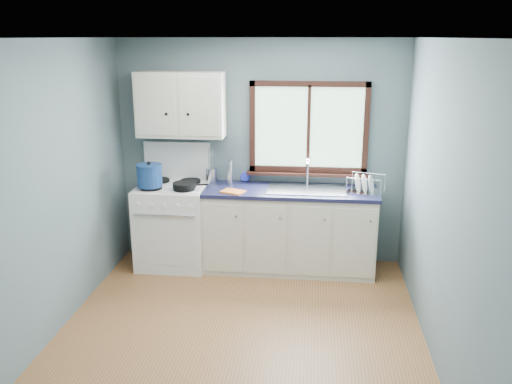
# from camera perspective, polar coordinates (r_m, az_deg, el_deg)

# --- Properties ---
(floor) EXTENTS (3.20, 3.60, 0.02)m
(floor) POSITION_cam_1_polar(r_m,az_deg,el_deg) (4.89, -1.79, -15.00)
(floor) COLOR #915E34
(floor) RESTS_ON ground
(ceiling) EXTENTS (3.20, 3.60, 0.02)m
(ceiling) POSITION_cam_1_polar(r_m,az_deg,el_deg) (4.18, -2.10, 16.04)
(ceiling) COLOR white
(ceiling) RESTS_ON wall_back
(wall_back) EXTENTS (3.20, 0.02, 2.50)m
(wall_back) POSITION_cam_1_polar(r_m,az_deg,el_deg) (6.11, 0.46, 4.17)
(wall_back) COLOR slate
(wall_back) RESTS_ON ground
(wall_front) EXTENTS (3.20, 0.02, 2.50)m
(wall_front) POSITION_cam_1_polar(r_m,az_deg,el_deg) (2.72, -7.44, -11.74)
(wall_front) COLOR slate
(wall_front) RESTS_ON ground
(wall_left) EXTENTS (0.02, 3.60, 2.50)m
(wall_left) POSITION_cam_1_polar(r_m,az_deg,el_deg) (4.86, -21.07, -0.07)
(wall_left) COLOR slate
(wall_left) RESTS_ON ground
(wall_right) EXTENTS (0.02, 3.60, 2.50)m
(wall_right) POSITION_cam_1_polar(r_m,az_deg,el_deg) (4.44, 19.08, -1.33)
(wall_right) COLOR slate
(wall_right) RESTS_ON ground
(gas_range) EXTENTS (0.76, 0.69, 1.36)m
(gas_range) POSITION_cam_1_polar(r_m,az_deg,el_deg) (6.16, -8.71, -3.22)
(gas_range) COLOR white
(gas_range) RESTS_ON floor
(base_cabinets) EXTENTS (1.85, 0.60, 0.88)m
(base_cabinets) POSITION_cam_1_polar(r_m,az_deg,el_deg) (6.02, 3.51, -4.40)
(base_cabinets) COLOR beige
(base_cabinets) RESTS_ON floor
(countertop) EXTENTS (1.89, 0.64, 0.04)m
(countertop) POSITION_cam_1_polar(r_m,az_deg,el_deg) (5.86, 3.59, 0.09)
(countertop) COLOR black
(countertop) RESTS_ON base_cabinets
(sink) EXTENTS (0.84, 0.46, 0.44)m
(sink) POSITION_cam_1_polar(r_m,az_deg,el_deg) (5.87, 5.34, -0.34)
(sink) COLOR silver
(sink) RESTS_ON countertop
(window) EXTENTS (1.36, 0.10, 1.03)m
(window) POSITION_cam_1_polar(r_m,az_deg,el_deg) (6.00, 5.55, 6.07)
(window) COLOR #9EC6A8
(window) RESTS_ON wall_back
(upper_cabinets) EXTENTS (0.95, 0.35, 0.70)m
(upper_cabinets) POSITION_cam_1_polar(r_m,az_deg,el_deg) (5.99, -7.93, 9.10)
(upper_cabinets) COLOR beige
(upper_cabinets) RESTS_ON wall_back
(skillet) EXTENTS (0.39, 0.29, 0.05)m
(skillet) POSITION_cam_1_polar(r_m,az_deg,el_deg) (5.82, -7.52, 0.73)
(skillet) COLOR black
(skillet) RESTS_ON gas_range
(stockpot) EXTENTS (0.34, 0.34, 0.27)m
(stockpot) POSITION_cam_1_polar(r_m,az_deg,el_deg) (5.90, -11.16, 1.75)
(stockpot) COLOR navy
(stockpot) RESTS_ON gas_range
(utensil_crock) EXTENTS (0.17, 0.17, 0.41)m
(utensil_crock) POSITION_cam_1_polar(r_m,az_deg,el_deg) (6.12, -4.73, 1.78)
(utensil_crock) COLOR silver
(utensil_crock) RESTS_ON countertop
(thermos) EXTENTS (0.08, 0.08, 0.27)m
(thermos) POSITION_cam_1_polar(r_m,az_deg,el_deg) (6.03, -2.78, 2.10)
(thermos) COLOR silver
(thermos) RESTS_ON countertop
(soap_bottle) EXTENTS (0.12, 0.12, 0.28)m
(soap_bottle) POSITION_cam_1_polar(r_m,az_deg,el_deg) (6.10, -1.18, 2.30)
(soap_bottle) COLOR #2535C5
(soap_bottle) RESTS_ON countertop
(dish_towel) EXTENTS (0.28, 0.24, 0.02)m
(dish_towel) POSITION_cam_1_polar(r_m,az_deg,el_deg) (5.74, -2.44, 0.05)
(dish_towel) COLOR orange
(dish_towel) RESTS_ON countertop
(dish_rack) EXTENTS (0.44, 0.38, 0.19)m
(dish_rack) POSITION_cam_1_polar(r_m,az_deg,el_deg) (5.84, 11.41, 0.46)
(dish_rack) COLOR silver
(dish_rack) RESTS_ON countertop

